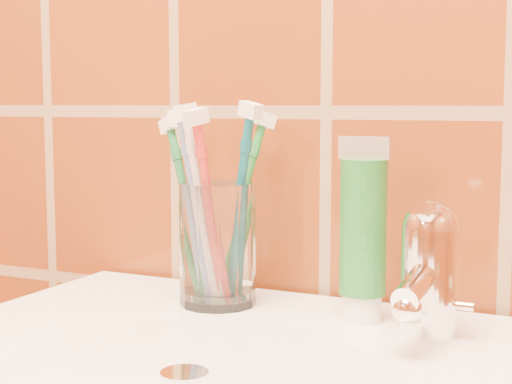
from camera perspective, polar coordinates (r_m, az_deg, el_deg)
The scene contains 9 objects.
glass_tumbler at distance 0.78m, azimuth -2.81°, elevation -3.79°, with size 0.08×0.08×0.12m, color white.
toothpaste_tube at distance 0.73m, azimuth 7.79°, elevation -3.14°, with size 0.05×0.04×0.17m.
faucet at distance 0.69m, azimuth 12.39°, elevation -5.20°, with size 0.05×0.11×0.12m.
toothbrush_0 at distance 0.77m, azimuth -1.33°, elevation -1.06°, with size 0.06×0.04×0.21m, color #0B5563, non-canonical shape.
toothbrush_1 at distance 0.80m, azimuth -1.25°, elevation -1.13°, with size 0.06×0.07×0.20m, color #207A34, non-canonical shape.
toothbrush_2 at distance 0.80m, azimuth -4.90°, elevation -1.31°, with size 0.09×0.06×0.19m, color #1C6B3B, non-canonical shape.
toothbrush_3 at distance 0.77m, azimuth -3.92°, elevation -1.15°, with size 0.05×0.04×0.21m, color silver, non-canonical shape.
toothbrush_4 at distance 0.78m, azimuth -4.32°, elevation -1.19°, with size 0.06×0.02×0.20m, color #6F8DC6, non-canonical shape.
toothbrush_5 at distance 0.76m, azimuth -3.32°, elevation -1.40°, with size 0.04×0.06×0.20m, color #B62A27, non-canonical shape.
Camera 1 is at (0.29, 0.43, 1.05)m, focal length 55.00 mm.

